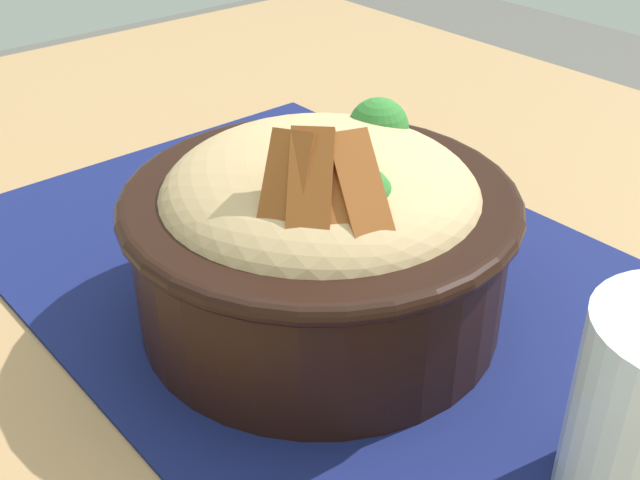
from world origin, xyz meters
TOP-DOWN VIEW (x-y plane):
  - table at (0.00, 0.00)m, footprint 1.13×0.92m
  - placemat at (0.03, -0.02)m, footprint 0.44×0.33m
  - bowl at (-0.01, 0.01)m, footprint 0.22×0.22m
  - fork at (0.11, -0.04)m, footprint 0.05×0.13m

SIDE VIEW (x-z plane):
  - table at x=0.00m, z-range 0.31..1.08m
  - placemat at x=0.03m, z-range 0.76..0.77m
  - fork at x=0.11m, z-range 0.77..0.77m
  - bowl at x=-0.01m, z-range 0.76..0.89m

